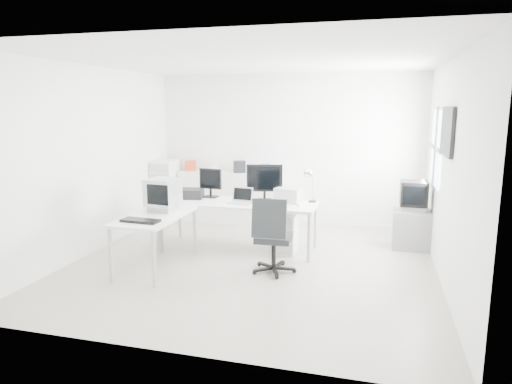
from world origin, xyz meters
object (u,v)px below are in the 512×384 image
(office_chair, at_px, (274,234))
(crt_tv, at_px, (413,196))
(main_desk, at_px, (239,226))
(laptop, at_px, (240,196))
(lcd_monitor_small, at_px, (211,183))
(drawer_pedestal, at_px, (283,233))
(tv_cabinet, at_px, (411,229))
(laser_printer, at_px, (289,195))
(filing_cabinet, at_px, (166,191))
(lcd_monitor_large, at_px, (265,182))
(inkjet_printer, at_px, (190,194))
(side_desk, at_px, (156,241))
(crt_monitor, at_px, (163,197))
(sideboard, at_px, (230,197))

(office_chair, height_order, crt_tv, crt_tv)
(main_desk, xyz_separation_m, laptop, (0.05, -0.10, 0.49))
(lcd_monitor_small, height_order, office_chair, lcd_monitor_small)
(drawer_pedestal, height_order, tv_cabinet, tv_cabinet)
(lcd_monitor_small, bearing_deg, laptop, -22.41)
(lcd_monitor_small, height_order, laser_printer, lcd_monitor_small)
(main_desk, bearing_deg, office_chair, -48.27)
(filing_cabinet, bearing_deg, lcd_monitor_large, -26.00)
(inkjet_printer, distance_m, filing_cabinet, 1.64)
(inkjet_printer, xyz_separation_m, laptop, (0.90, -0.20, 0.04))
(laser_printer, distance_m, office_chair, 1.11)
(laser_printer, height_order, office_chair, office_chair)
(side_desk, relative_size, filing_cabinet, 1.18)
(office_chair, height_order, filing_cabinet, filing_cabinet)
(main_desk, relative_size, side_desk, 1.71)
(laptop, distance_m, crt_tv, 2.69)
(crt_monitor, bearing_deg, side_desk, -83.68)
(inkjet_printer, distance_m, laser_printer, 1.60)
(filing_cabinet, bearing_deg, crt_monitor, -64.57)
(side_desk, xyz_separation_m, crt_tv, (3.46, 1.83, 0.46))
(laser_printer, relative_size, crt_monitor, 0.95)
(lcd_monitor_large, bearing_deg, drawer_pedestal, -42.62)
(laptop, bearing_deg, sideboard, 118.81)
(inkjet_printer, bearing_deg, side_desk, -101.35)
(lcd_monitor_small, distance_m, laser_printer, 1.31)
(laptop, relative_size, filing_cabinet, 0.29)
(filing_cabinet, bearing_deg, main_desk, -35.37)
(tv_cabinet, bearing_deg, drawer_pedestal, -160.29)
(laser_printer, xyz_separation_m, sideboard, (-1.43, 1.42, -0.38))
(lcd_monitor_small, distance_m, crt_tv, 3.20)
(main_desk, distance_m, lcd_monitor_large, 0.79)
(side_desk, distance_m, tv_cabinet, 3.91)
(inkjet_printer, bearing_deg, laptop, -23.88)
(laptop, height_order, crt_monitor, crt_monitor)
(side_desk, xyz_separation_m, sideboard, (0.17, 2.74, 0.11))
(main_desk, bearing_deg, drawer_pedestal, 4.09)
(drawer_pedestal, relative_size, lcd_monitor_small, 1.25)
(drawer_pedestal, bearing_deg, inkjet_printer, 178.15)
(drawer_pedestal, distance_m, laptop, 0.87)
(inkjet_printer, bearing_deg, main_desk, -18.06)
(laptop, bearing_deg, lcd_monitor_large, 55.26)
(inkjet_printer, height_order, lcd_monitor_large, lcd_monitor_large)
(tv_cabinet, height_order, sideboard, sideboard)
(drawer_pedestal, bearing_deg, sideboard, 131.13)
(laser_printer, bearing_deg, crt_tv, 27.21)
(laser_printer, bearing_deg, drawer_pedestal, -94.63)
(side_desk, relative_size, tv_cabinet, 2.29)
(office_chair, relative_size, sideboard, 0.54)
(main_desk, height_order, tv_cabinet, main_desk)
(laser_printer, xyz_separation_m, tv_cabinet, (1.86, 0.51, -0.55))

